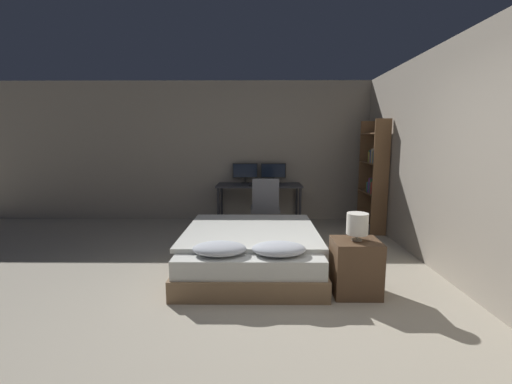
{
  "coord_description": "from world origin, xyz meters",
  "views": [
    {
      "loc": [
        -0.07,
        -2.84,
        1.57
      ],
      "look_at": [
        -0.12,
        2.59,
        0.75
      ],
      "focal_mm": 24.0,
      "sensor_mm": 36.0,
      "label": 1
    }
  ],
  "objects": [
    {
      "name": "computer_mouse",
      "position": [
        0.21,
        3.32,
        0.77
      ],
      "size": [
        0.07,
        0.05,
        0.04
      ],
      "color": "black",
      "rests_on": "desk"
    },
    {
      "name": "keyboard",
      "position": [
        -0.07,
        3.32,
        0.76
      ],
      "size": [
        0.38,
        0.13,
        0.02
      ],
      "color": "black",
      "rests_on": "desk"
    },
    {
      "name": "monitor_right",
      "position": [
        0.2,
        3.76,
        0.97
      ],
      "size": [
        0.48,
        0.16,
        0.38
      ],
      "color": "black",
      "rests_on": "desk"
    },
    {
      "name": "wall_back",
      "position": [
        0.0,
        3.93,
        1.35
      ],
      "size": [
        12.0,
        0.06,
        2.7
      ],
      "color": "#9E9384",
      "rests_on": "ground_plane"
    },
    {
      "name": "bed",
      "position": [
        -0.17,
        1.22,
        0.24
      ],
      "size": [
        1.63,
        1.96,
        0.55
      ],
      "color": "#846647",
      "rests_on": "ground_plane"
    },
    {
      "name": "bedside_lamp",
      "position": [
        0.92,
        0.52,
        0.74
      ],
      "size": [
        0.22,
        0.22,
        0.28
      ],
      "color": "gray",
      "rests_on": "nightstand"
    },
    {
      "name": "wall_side_right",
      "position": [
        2.09,
        1.5,
        1.35
      ],
      "size": [
        0.06,
        12.0,
        2.7
      ],
      "color": "#9E9384",
      "rests_on": "ground_plane"
    },
    {
      "name": "nightstand",
      "position": [
        0.92,
        0.52,
        0.28
      ],
      "size": [
        0.47,
        0.42,
        0.57
      ],
      "color": "brown",
      "rests_on": "ground_plane"
    },
    {
      "name": "bookshelf",
      "position": [
        1.91,
        3.02,
        1.04
      ],
      "size": [
        0.26,
        0.8,
        1.92
      ],
      "color": "brown",
      "rests_on": "ground_plane"
    },
    {
      "name": "office_chair",
      "position": [
        0.04,
        2.82,
        0.38
      ],
      "size": [
        0.52,
        0.52,
        0.96
      ],
      "color": "black",
      "rests_on": "ground_plane"
    },
    {
      "name": "ground_plane",
      "position": [
        0.0,
        0.0,
        0.0
      ],
      "size": [
        20.0,
        20.0,
        0.0
      ],
      "primitive_type": "plane",
      "color": "#B2A893"
    },
    {
      "name": "desk",
      "position": [
        -0.07,
        3.54,
        0.66
      ],
      "size": [
        1.59,
        0.64,
        0.75
      ],
      "color": "#38383D",
      "rests_on": "ground_plane"
    },
    {
      "name": "monitor_left",
      "position": [
        -0.34,
        3.76,
        0.97
      ],
      "size": [
        0.48,
        0.16,
        0.38
      ],
      "color": "black",
      "rests_on": "desk"
    }
  ]
}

